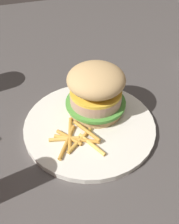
{
  "coord_description": "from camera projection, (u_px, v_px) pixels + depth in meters",
  "views": [
    {
      "loc": [
        -0.1,
        -0.31,
        0.37
      ],
      "look_at": [
        0.02,
        0.03,
        0.04
      ],
      "focal_mm": 40.04,
      "sensor_mm": 36.0,
      "label": 1
    }
  ],
  "objects": [
    {
      "name": "sandwich",
      "position": [
        96.0,
        90.0,
        0.5
      ],
      "size": [
        0.13,
        0.13,
        0.1
      ],
      "color": "tan",
      "rests_on": "plate"
    },
    {
      "name": "ground_plane",
      "position": [
        87.0,
        138.0,
        0.49
      ],
      "size": [
        1.6,
        1.6,
        0.0
      ],
      "primitive_type": "plane",
      "color": "#47423F"
    },
    {
      "name": "fries_pile",
      "position": [
        76.0,
        139.0,
        0.47
      ],
      "size": [
        0.09,
        0.11,
        0.01
      ],
      "color": "gold",
      "rests_on": "plate"
    },
    {
      "name": "plate",
      "position": [
        90.0,
        125.0,
        0.51
      ],
      "size": [
        0.26,
        0.26,
        0.01
      ],
      "primitive_type": "cylinder",
      "color": "silver",
      "rests_on": "ground_plane"
    }
  ]
}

